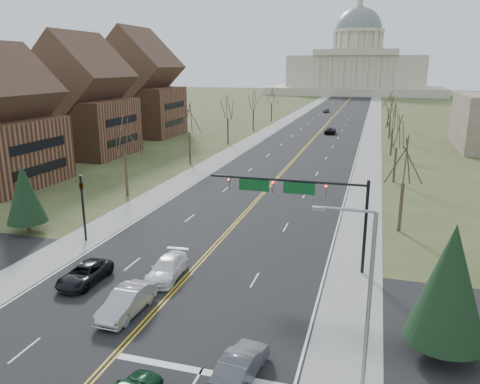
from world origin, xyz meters
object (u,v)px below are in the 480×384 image
Objects in this scene: car_sb_inner_second at (167,268)px; car_far_sb at (326,110)px; signal_mast at (298,195)px; car_nb_outer_lead at (241,364)px; signal_left at (83,201)px; car_sb_outer_lead at (85,274)px; street_light at (364,290)px; car_sb_inner_lead at (127,302)px; car_far_nb at (330,131)px.

car_far_sb is at bearing 87.05° from car_sb_inner_second.
signal_mast is 2.73× the size of car_nb_outer_lead.
signal_left is 9.29m from car_sb_outer_lead.
signal_mast is 14.51m from street_light.
car_sb_inner_lead is 0.97× the size of car_far_nb.
car_nb_outer_lead is 15.45m from car_sb_outer_lead.
car_sb_outer_lead is 1.19× the size of car_far_sb.
car_far_nb is (-4.73, 74.48, -5.04)m from signal_mast.
street_light is 88.66m from car_far_nb.
street_light is at bearing -164.65° from car_nb_outer_lead.
car_sb_inner_lead is 0.98× the size of car_sb_inner_second.
signal_left is 1.21× the size of car_sb_inner_lead.
street_light is at bearing -29.12° from signal_left.
car_far_sb is (3.08, 131.94, 0.02)m from car_sb_outer_lead.
street_light is 139.15m from car_far_sb.
car_sb_outer_lead is 0.96× the size of car_sb_inner_second.
signal_mast is at bearing 25.14° from car_sb_inner_second.
car_nb_outer_lead is at bearing -26.56° from car_sb_outer_lead.
car_sb_inner_second is (-8.41, 9.49, 0.00)m from car_nb_outer_lead.
signal_left is 75.88m from car_far_nb.
car_sb_inner_lead reaches higher than car_nb_outer_lead.
signal_left is 1.35× the size of car_nb_outer_lead.
street_light reaches higher than car_far_nb.
car_far_nb is at bearing -78.82° from car_far_sb.
street_light reaches higher than car_far_sb.
car_sb_inner_second reaches higher than car_far_nb.
signal_left reaches higher than car_nb_outer_lead.
signal_mast is at bearing -84.73° from car_nb_outer_lead.
car_far_sb reaches higher than car_sb_outer_lead.
street_light is at bearing -68.59° from signal_mast.
car_far_nb is 1.26× the size of car_far_sb.
street_light is at bearing -10.37° from car_sb_inner_lead.
street_light reaches higher than car_nb_outer_lead.
car_far_nb is (-4.38, 88.84, -0.03)m from car_nb_outer_lead.
car_nb_outer_lead is 0.87× the size of car_far_nb.
signal_left is at bearing 78.95° from car_far_nb.
car_sb_inner_lead is 1.22× the size of car_far_sb.
street_light is at bearing -17.12° from car_sb_outer_lead.
car_sb_inner_lead reaches higher than car_sb_outer_lead.
car_sb_outer_lead is at bearing -159.34° from car_sb_inner_second.
signal_left is at bearing 124.06° from car_sb_outer_lead.
signal_mast is 16.68m from car_sb_outer_lead.
signal_left is 0.66× the size of street_light.
signal_left reaches higher than car_sb_inner_second.
car_far_sb is (-6.29, 50.15, -0.02)m from car_far_nb.
car_sb_inner_second is at bearing -25.56° from signal_left.
signal_mast is 11.21m from car_sb_inner_second.
signal_left is 1.19× the size of car_sb_inner_second.
car_sb_inner_lead reaches higher than car_sb_inner_second.
car_sb_outer_lead is at bearing -87.30° from car_far_sb.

